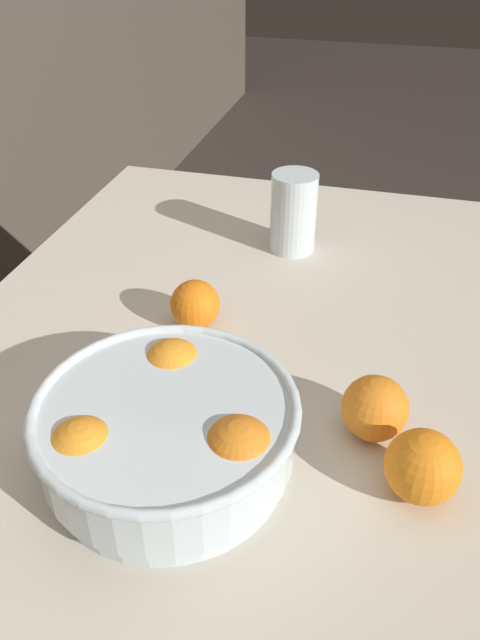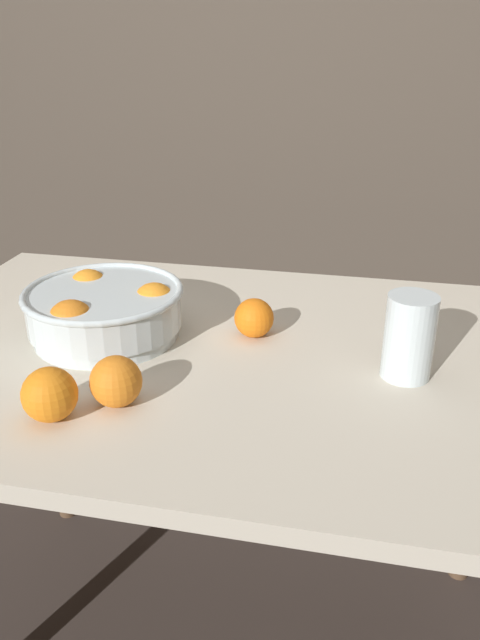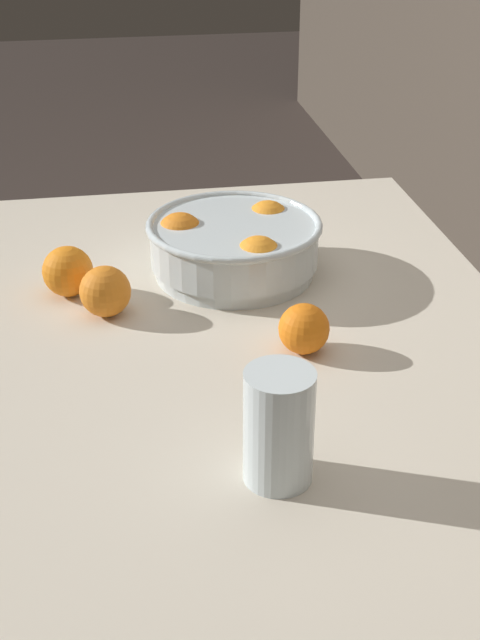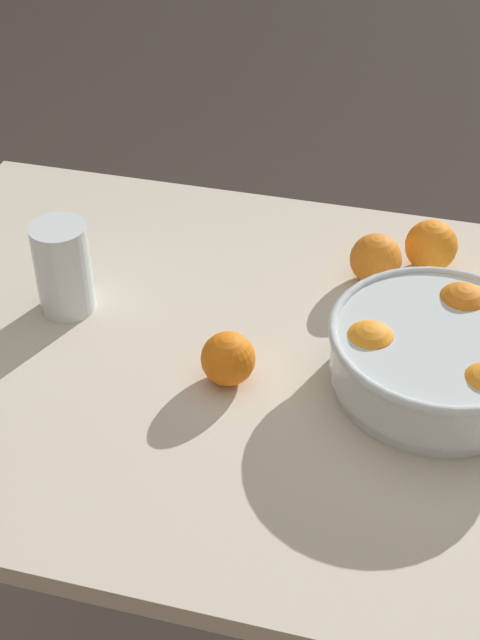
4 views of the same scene
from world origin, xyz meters
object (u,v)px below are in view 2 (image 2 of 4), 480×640
Objects in this scene: juice_glass at (409,340)px; orange_loose_front at (50,395)px; orange_loose_near_bowl at (254,318)px; orange_loose_aside at (116,381)px; fruit_bowl at (105,310)px.

juice_glass is 1.74× the size of orange_loose_front.
juice_glass is at bearing -19.05° from orange_loose_near_bowl.
orange_loose_front is 1.03× the size of orange_loose_aside.
juice_glass is 0.55m from orange_loose_front.
orange_loose_front reaches higher than orange_loose_aside.
fruit_bowl is 2.06× the size of juice_glass.
orange_loose_near_bowl is (-0.26, 0.09, -0.03)m from juice_glass.
juice_glass is at bearing 24.99° from orange_loose_front.
juice_glass reaches higher than orange_loose_near_bowl.
juice_glass is 0.45m from orange_loose_aside.
orange_loose_front is at bearing -155.01° from juice_glass.
orange_loose_near_bowl is at bearing 160.95° from juice_glass.
fruit_bowl is 0.53m from juice_glass.
orange_loose_aside is at bearing 35.67° from orange_loose_front.
orange_loose_aside is (-0.15, -0.27, 0.00)m from orange_loose_near_bowl.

